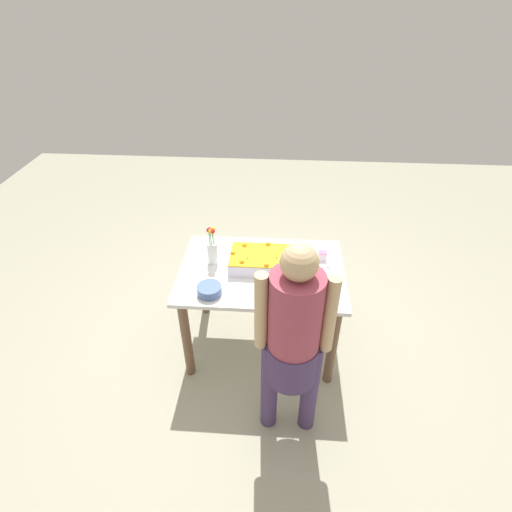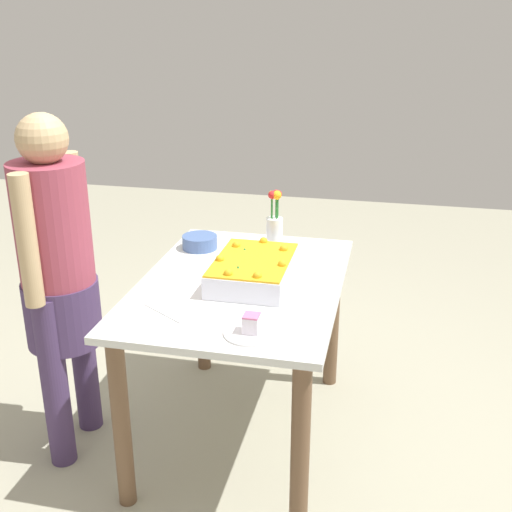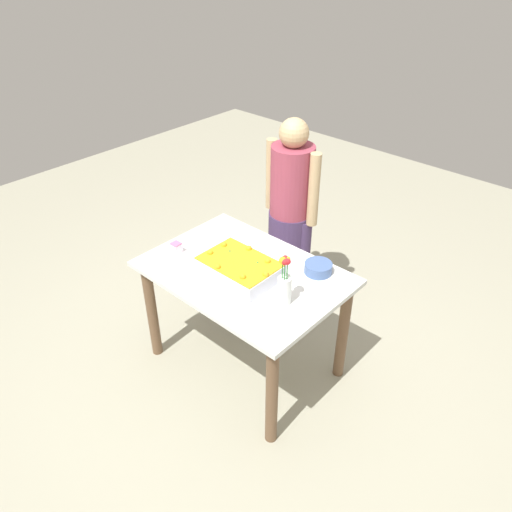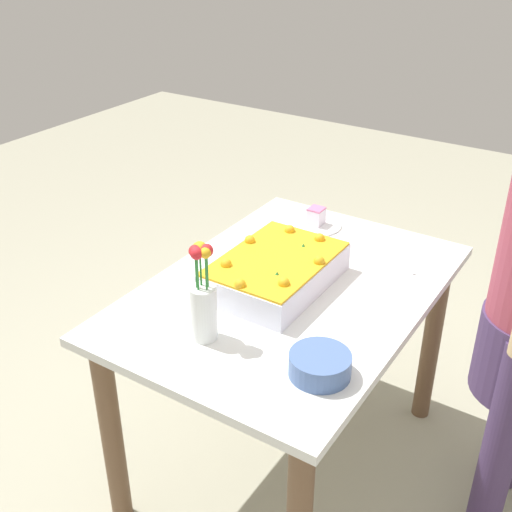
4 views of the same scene
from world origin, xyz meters
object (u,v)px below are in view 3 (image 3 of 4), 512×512
cake_knife (227,236)px  fruit_bowl (318,268)px  sheet_cake (239,268)px  serving_plate_with_slice (177,251)px  person_standing (291,206)px  flower_vase (285,284)px

cake_knife → fruit_bowl: (0.70, 0.07, 0.03)m
sheet_cake → serving_plate_with_slice: (-0.46, -0.10, -0.03)m
cake_knife → serving_plate_with_slice: bearing=19.2°
person_standing → flower_vase: bearing=36.9°
sheet_cake → fruit_bowl: bearing=45.7°
serving_plate_with_slice → cake_knife: serving_plate_with_slice is taller
serving_plate_with_slice → cake_knife: (0.09, 0.36, -0.02)m
serving_plate_with_slice → fruit_bowl: serving_plate_with_slice is taller
fruit_bowl → person_standing: (-0.56, 0.43, 0.05)m
cake_knife → person_standing: person_standing is taller
sheet_cake → flower_vase: (0.36, -0.02, 0.07)m
sheet_cake → fruit_bowl: size_ratio=2.74×
cake_knife → sheet_cake: bearing=87.3°
cake_knife → fruit_bowl: bearing=128.8°
cake_knife → person_standing: size_ratio=0.15×
serving_plate_with_slice → person_standing: 0.90m
serving_plate_with_slice → cake_knife: size_ratio=0.87×
sheet_cake → cake_knife: sheet_cake is taller
flower_vase → fruit_bowl: 0.37m
flower_vase → fruit_bowl: flower_vase is taller
sheet_cake → serving_plate_with_slice: 0.47m
sheet_cake → person_standing: 0.81m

